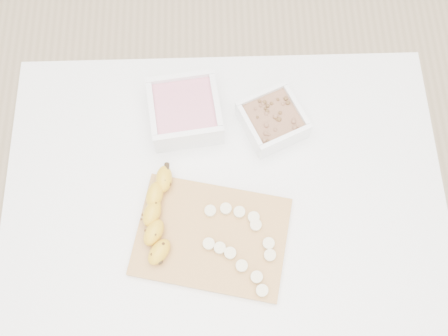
{
  "coord_description": "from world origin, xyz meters",
  "views": [
    {
      "loc": [
        -0.01,
        -0.34,
        1.83
      ],
      "look_at": [
        0.0,
        0.03,
        0.81
      ],
      "focal_mm": 40.0,
      "sensor_mm": 36.0,
      "label": 1
    }
  ],
  "objects_px": {
    "bowl_yogurt": "(185,111)",
    "cutting_board": "(212,236)",
    "table": "(224,201)",
    "banana": "(158,217)",
    "bowl_granola": "(272,120)"
  },
  "relations": [
    {
      "from": "table",
      "to": "cutting_board",
      "type": "height_order",
      "value": "cutting_board"
    },
    {
      "from": "banana",
      "to": "bowl_granola",
      "type": "bearing_deg",
      "value": 54.94
    },
    {
      "from": "cutting_board",
      "to": "banana",
      "type": "xyz_separation_m",
      "value": [
        -0.11,
        0.04,
        0.03
      ]
    },
    {
      "from": "table",
      "to": "bowl_granola",
      "type": "height_order",
      "value": "bowl_granola"
    },
    {
      "from": "bowl_yogurt",
      "to": "cutting_board",
      "type": "relative_size",
      "value": 0.56
    },
    {
      "from": "bowl_granola",
      "to": "bowl_yogurt",
      "type": "bearing_deg",
      "value": 172.77
    },
    {
      "from": "bowl_granola",
      "to": "cutting_board",
      "type": "relative_size",
      "value": 0.54
    },
    {
      "from": "bowl_yogurt",
      "to": "cutting_board",
      "type": "height_order",
      "value": "bowl_yogurt"
    },
    {
      "from": "banana",
      "to": "bowl_yogurt",
      "type": "bearing_deg",
      "value": 91.04
    },
    {
      "from": "bowl_yogurt",
      "to": "bowl_granola",
      "type": "bearing_deg",
      "value": -7.23
    },
    {
      "from": "table",
      "to": "cutting_board",
      "type": "relative_size",
      "value": 3.09
    },
    {
      "from": "bowl_yogurt",
      "to": "bowl_granola",
      "type": "height_order",
      "value": "bowl_yogurt"
    },
    {
      "from": "bowl_yogurt",
      "to": "bowl_granola",
      "type": "relative_size",
      "value": 1.03
    },
    {
      "from": "table",
      "to": "banana",
      "type": "distance_m",
      "value": 0.21
    },
    {
      "from": "bowl_yogurt",
      "to": "banana",
      "type": "distance_m",
      "value": 0.26
    }
  ]
}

